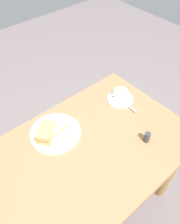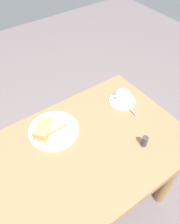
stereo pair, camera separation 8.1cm
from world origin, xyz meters
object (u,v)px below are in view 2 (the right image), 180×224
object	(u,v)px
sandwich_front	(54,125)
coffee_cup	(123,97)
sandwich_plate	(54,130)
sandwich_back	(44,130)
coffee_saucer	(122,101)
salt_shaker	(145,141)
spoon	(129,108)
dining_table	(81,162)

from	to	relation	value
sandwich_front	coffee_cup	bearing A→B (deg)	174.46
sandwich_plate	sandwich_front	size ratio (longest dim) A/B	2.26
sandwich_back	coffee_saucer	bearing A→B (deg)	174.95
coffee_saucer	salt_shaker	bearing A→B (deg)	68.77
spoon	sandwich_back	bearing A→B (deg)	-13.46
salt_shaker	spoon	bearing A→B (deg)	-115.50
coffee_saucer	sandwich_front	bearing A→B (deg)	-5.61
dining_table	coffee_saucer	xyz separation A→B (m)	(-0.41, -0.15, 0.13)
dining_table	salt_shaker	xyz separation A→B (m)	(-0.29, 0.17, 0.15)
sandwich_plate	spoon	world-z (taller)	spoon
coffee_cup	spoon	distance (m)	0.08
sandwich_back	sandwich_plate	bearing A→B (deg)	176.42
sandwich_front	salt_shaker	xyz separation A→B (m)	(-0.34, 0.36, -0.01)
dining_table	coffee_saucer	bearing A→B (deg)	-160.08
sandwich_plate	sandwich_back	distance (m)	0.07
coffee_saucer	coffee_cup	size ratio (longest dim) A/B	1.50
dining_table	sandwich_plate	xyz separation A→B (m)	(0.05, -0.19, 0.13)
sandwich_back	salt_shaker	xyz separation A→B (m)	(-0.40, 0.36, -0.01)
dining_table	salt_shaker	distance (m)	0.37
coffee_saucer	spoon	bearing A→B (deg)	83.65
sandwich_plate	sandwich_back	size ratio (longest dim) A/B	1.97
sandwich_front	sandwich_plate	bearing A→B (deg)	14.44
sandwich_plate	sandwich_back	world-z (taller)	sandwich_back
dining_table	sandwich_front	size ratio (longest dim) A/B	9.34
sandwich_plate	coffee_cup	bearing A→B (deg)	174.85
sandwich_plate	coffee_saucer	bearing A→B (deg)	174.78
sandwich_back	spoon	size ratio (longest dim) A/B	1.44
dining_table	sandwich_front	world-z (taller)	sandwich_front
dining_table	salt_shaker	size ratio (longest dim) A/B	17.93
coffee_saucer	salt_shaker	xyz separation A→B (m)	(0.12, 0.32, 0.03)
sandwich_back	dining_table	bearing A→B (deg)	118.35
dining_table	spoon	xyz separation A→B (m)	(-0.41, -0.07, 0.13)
sandwich_plate	salt_shaker	world-z (taller)	salt_shaker
sandwich_front	coffee_saucer	world-z (taller)	sandwich_front
salt_shaker	sandwich_plate	bearing A→B (deg)	-46.18
spoon	salt_shaker	world-z (taller)	salt_shaker
sandwich_back	coffee_saucer	xyz separation A→B (m)	(-0.52, 0.05, -0.04)
spoon	sandwich_plate	bearing A→B (deg)	-14.56
sandwich_back	spoon	xyz separation A→B (m)	(-0.51, 0.12, -0.03)
coffee_saucer	dining_table	bearing A→B (deg)	19.92
dining_table	sandwich_plate	size ratio (longest dim) A/B	4.14
coffee_saucer	coffee_cup	distance (m)	0.04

